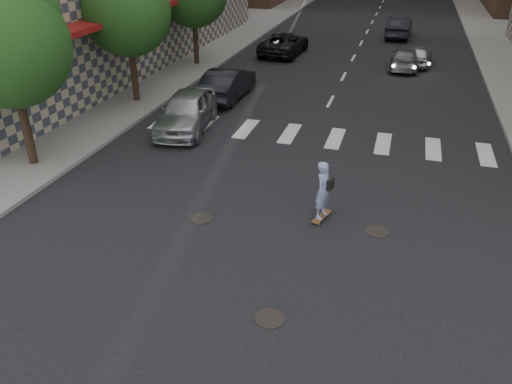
% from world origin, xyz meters
% --- Properties ---
extents(ground, '(160.00, 160.00, 0.00)m').
position_xyz_m(ground, '(0.00, 0.00, 0.00)').
color(ground, black).
rests_on(ground, ground).
extents(sidewalk_left, '(13.00, 80.00, 0.15)m').
position_xyz_m(sidewalk_left, '(-14.50, 20.00, 0.07)').
color(sidewalk_left, gray).
rests_on(sidewalk_left, ground).
extents(tree_a, '(4.20, 4.20, 6.60)m').
position_xyz_m(tree_a, '(-9.45, 3.14, 4.65)').
color(tree_a, '#382619').
rests_on(tree_a, sidewalk_left).
extents(tree_b, '(4.20, 4.20, 6.60)m').
position_xyz_m(tree_b, '(-9.45, 11.14, 4.65)').
color(tree_b, '#382619').
rests_on(tree_b, sidewalk_left).
extents(manhole_a, '(0.70, 0.70, 0.02)m').
position_xyz_m(manhole_a, '(1.20, -2.50, 0.01)').
color(manhole_a, black).
rests_on(manhole_a, ground).
extents(manhole_b, '(0.70, 0.70, 0.02)m').
position_xyz_m(manhole_b, '(-2.00, 1.20, 0.01)').
color(manhole_b, black).
rests_on(manhole_b, ground).
extents(manhole_c, '(0.70, 0.70, 0.02)m').
position_xyz_m(manhole_c, '(3.30, 2.00, 0.01)').
color(manhole_c, black).
rests_on(manhole_c, ground).
extents(skateboarder, '(0.61, 1.00, 1.93)m').
position_xyz_m(skateboarder, '(1.58, 2.26, 1.01)').
color(skateboarder, brown).
rests_on(skateboarder, ground).
extents(silver_sedan, '(2.63, 5.17, 1.69)m').
position_xyz_m(silver_sedan, '(-5.50, 8.24, 0.84)').
color(silver_sedan, '#B5B8BC').
rests_on(silver_sedan, ground).
extents(traffic_car_a, '(1.70, 4.81, 1.58)m').
position_xyz_m(traffic_car_a, '(-5.27, 13.00, 0.79)').
color(traffic_car_a, black).
rests_on(traffic_car_a, ground).
extents(traffic_car_b, '(2.00, 4.48, 1.28)m').
position_xyz_m(traffic_car_b, '(3.41, 22.00, 0.64)').
color(traffic_car_b, slate).
rests_on(traffic_car_b, ground).
extents(traffic_car_c, '(2.80, 5.56, 1.51)m').
position_xyz_m(traffic_car_c, '(-4.83, 23.65, 0.75)').
color(traffic_car_c, black).
rests_on(traffic_car_c, ground).
extents(traffic_car_d, '(1.86, 3.94, 1.30)m').
position_xyz_m(traffic_car_d, '(4.24, 23.13, 0.65)').
color(traffic_car_d, '#AEB1B6').
rests_on(traffic_car_d, ground).
extents(traffic_car_e, '(1.95, 5.04, 1.64)m').
position_xyz_m(traffic_car_e, '(2.63, 32.00, 0.82)').
color(traffic_car_e, black).
rests_on(traffic_car_e, ground).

